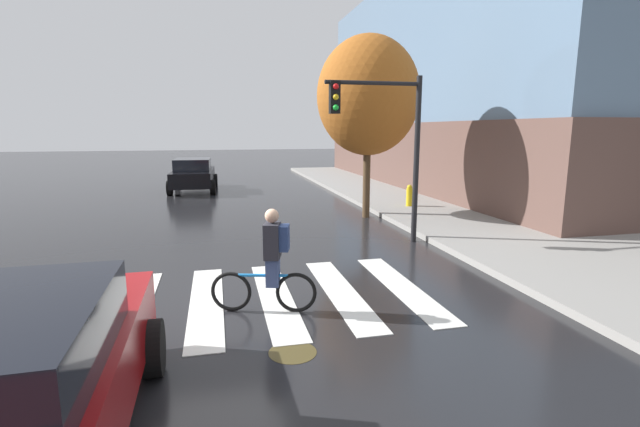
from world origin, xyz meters
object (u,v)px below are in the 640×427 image
at_px(manhole_cover, 293,352).
at_px(street_tree_near, 368,96).
at_px(cyclist, 271,261).
at_px(fire_hydrant, 409,196).
at_px(traffic_light_near, 387,131).
at_px(sedan_mid, 193,174).
at_px(sedan_near, 0,394).

xyz_separation_m(manhole_cover, street_tree_near, (3.96, 8.70, 3.95)).
relative_size(cyclist, fire_hydrant, 2.17).
bearing_deg(manhole_cover, cyclist, 94.19).
bearing_deg(fire_hydrant, traffic_light_near, -121.08).
relative_size(sedan_mid, street_tree_near, 0.77).
distance_m(sedan_mid, street_tree_near, 10.56).
bearing_deg(traffic_light_near, sedan_near, -130.62).
distance_m(traffic_light_near, fire_hydrant, 5.70).
bearing_deg(manhole_cover, traffic_light_near, 57.92).
bearing_deg(manhole_cover, fire_hydrant, 58.38).
height_order(sedan_near, cyclist, cyclist).
height_order(sedan_near, fire_hydrant, sedan_near).
distance_m(sedan_near, traffic_light_near, 9.29).
distance_m(sedan_near, sedan_mid, 18.55).
height_order(sedan_mid, street_tree_near, street_tree_near).
relative_size(manhole_cover, traffic_light_near, 0.15).
xyz_separation_m(cyclist, traffic_light_near, (3.36, 3.78, 2.02)).
bearing_deg(cyclist, manhole_cover, -85.81).
distance_m(cyclist, fire_hydrant, 10.22).
relative_size(cyclist, traffic_light_near, 0.40).
distance_m(manhole_cover, traffic_light_near, 6.77).
height_order(manhole_cover, sedan_near, sedan_near).
bearing_deg(cyclist, street_tree_near, 60.83).
bearing_deg(street_tree_near, sedan_mid, 125.93).
distance_m(traffic_light_near, street_tree_near, 3.73).
xyz_separation_m(sedan_near, fire_hydrant, (8.59, 11.33, -0.29)).
distance_m(manhole_cover, sedan_near, 3.24).
relative_size(manhole_cover, cyclist, 0.38).
bearing_deg(fire_hydrant, street_tree_near, -154.32).
xyz_separation_m(sedan_near, sedan_mid, (0.69, 18.54, -0.02)).
bearing_deg(traffic_light_near, street_tree_near, 78.66).
height_order(cyclist, street_tree_near, street_tree_near).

